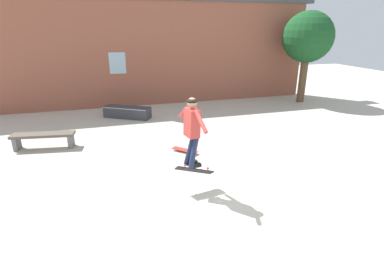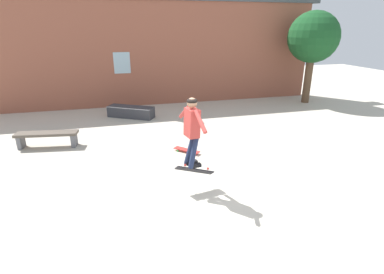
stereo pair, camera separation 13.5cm
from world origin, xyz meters
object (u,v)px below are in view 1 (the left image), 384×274
at_px(skater, 192,126).
at_px(skateboard_resting, 185,150).
at_px(skate_ledge, 127,112).
at_px(skateboard_flipping, 195,170).
at_px(park_bench, 43,137).
at_px(tree_right, 308,38).

bearing_deg(skater, skateboard_resting, 68.85).
height_order(skate_ledge, skateboard_flipping, skateboard_flipping).
bearing_deg(park_bench, skate_ledge, 52.45).
bearing_deg(skateboard_flipping, skate_ledge, 99.34).
distance_m(park_bench, skate_ledge, 3.68).
distance_m(park_bench, skateboard_resting, 4.21).
height_order(skate_ledge, skateboard_resting, skate_ledge).
height_order(skater, skateboard_resting, skater).
xyz_separation_m(park_bench, skateboard_flipping, (3.59, -3.58, 0.14)).
height_order(tree_right, skateboard_flipping, tree_right).
distance_m(skate_ledge, skater, 6.39).
height_order(tree_right, skater, tree_right).
relative_size(park_bench, skater, 1.22).
height_order(park_bench, skateboard_resting, park_bench).
bearing_deg(skate_ledge, skater, -50.89).
distance_m(tree_right, skateboard_resting, 8.75).
bearing_deg(tree_right, skate_ledge, -176.99).
relative_size(skateboard_flipping, skateboard_resting, 1.20).
bearing_deg(skater, tree_right, 31.61).
relative_size(skater, skateboard_flipping, 1.72).
relative_size(skate_ledge, skateboard_flipping, 2.18).
bearing_deg(skater, skateboard_flipping, 25.97).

